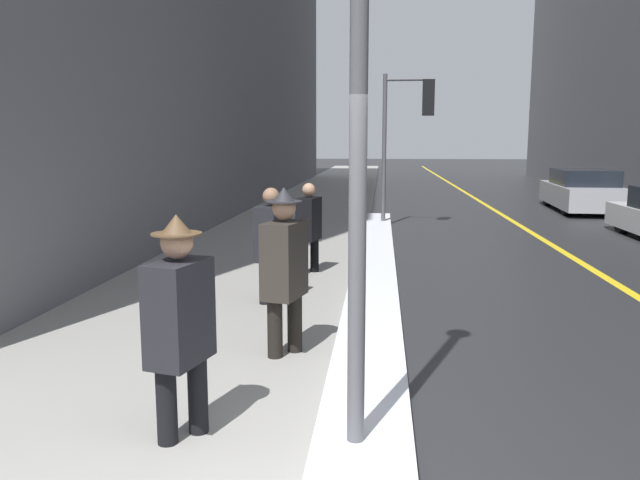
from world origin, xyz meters
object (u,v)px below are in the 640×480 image
traffic_light_near (411,117)px  pedestrian_in_glasses (272,240)px  pedestrian_trailing (284,265)px  pedestrian_nearside (309,224)px  parked_car_silver (582,191)px  pedestrian_in_fedora (180,319)px

traffic_light_near → pedestrian_in_glasses: 8.65m
pedestrian_trailing → pedestrian_nearside: (-0.23, 4.09, -0.11)m
parked_car_silver → pedestrian_in_glasses: bearing=151.5°
traffic_light_near → pedestrian_in_glasses: size_ratio=2.46×
pedestrian_nearside → pedestrian_in_glasses: bearing=6.3°
pedestrian_in_glasses → pedestrian_nearside: 2.02m
traffic_light_near → pedestrian_nearside: traffic_light_near is taller
pedestrian_in_fedora → pedestrian_nearside: bearing=-168.1°
pedestrian_in_fedora → parked_car_silver: size_ratio=0.35×
pedestrian_in_glasses → pedestrian_nearside: (0.28, 2.00, -0.04)m
parked_car_silver → traffic_light_near: bearing=131.5°
traffic_light_near → parked_car_silver: traffic_light_near is taller
pedestrian_in_fedora → pedestrian_nearside: 6.01m
pedestrian_trailing → pedestrian_in_glasses: 2.16m
pedestrian_nearside → parked_car_silver: pedestrian_nearside is taller
pedestrian_in_fedora → pedestrian_trailing: size_ratio=0.97×
pedestrian_in_fedora → parked_car_silver: bearing=168.7°
pedestrian_trailing → parked_car_silver: 16.43m
pedestrian_trailing → pedestrian_in_glasses: pedestrian_trailing is taller
pedestrian_in_fedora → pedestrian_in_glasses: 4.01m
pedestrian_trailing → parked_car_silver: bearing=167.4°
pedestrian_in_glasses → parked_car_silver: 14.86m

